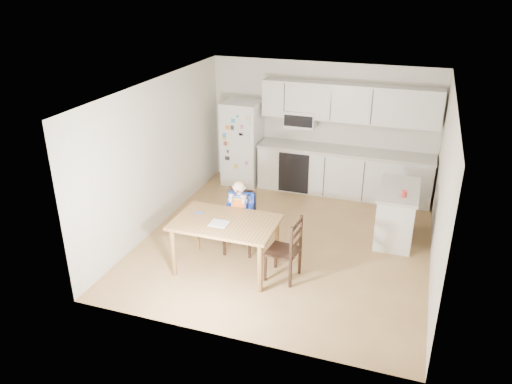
{
  "coord_description": "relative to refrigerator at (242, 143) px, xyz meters",
  "views": [
    {
      "loc": [
        1.83,
        -6.93,
        4.06
      ],
      "look_at": [
        -0.36,
        -0.49,
        1.03
      ],
      "focal_mm": 35.0,
      "sensor_mm": 36.0,
      "label": 1
    }
  ],
  "objects": [
    {
      "name": "kitchen_island",
      "position": [
        3.21,
        -1.46,
        -0.41
      ],
      "size": [
        0.63,
        1.2,
        0.88
      ],
      "color": "silver",
      "rests_on": "ground"
    },
    {
      "name": "dining_table",
      "position": [
        0.93,
        -3.24,
        -0.16
      ],
      "size": [
        1.48,
        0.95,
        0.79
      ],
      "color": "brown",
      "rests_on": "ground"
    },
    {
      "name": "refrigerator",
      "position": [
        0.0,
        0.0,
        0.0
      ],
      "size": [
        0.72,
        0.7,
        1.7
      ],
      "primitive_type": "cube",
      "color": "silver",
      "rests_on": "ground"
    },
    {
      "name": "chair_side",
      "position": [
        1.87,
        -3.2,
        -0.31
      ],
      "size": [
        0.46,
        0.46,
        0.95
      ],
      "rotation": [
        0.0,
        0.0,
        -1.68
      ],
      "color": "black",
      "rests_on": "ground"
    },
    {
      "name": "room",
      "position": [
        1.55,
        -1.67,
        0.4
      ],
      "size": [
        4.52,
        5.01,
        2.51
      ],
      "color": "#956740",
      "rests_on": "ground"
    },
    {
      "name": "red_cup",
      "position": [
        3.29,
        -1.76,
        0.08
      ],
      "size": [
        0.08,
        0.08,
        0.1
      ],
      "primitive_type": "cylinder",
      "color": "red",
      "rests_on": "kitchen_island"
    },
    {
      "name": "napkin",
      "position": [
        0.88,
        -3.34,
        -0.05
      ],
      "size": [
        0.26,
        0.22,
        0.01
      ],
      "primitive_type": "cube",
      "color": "#B1B2B6",
      "rests_on": "dining_table"
    },
    {
      "name": "toddler_spoon",
      "position": [
        0.45,
        -3.13,
        -0.05
      ],
      "size": [
        0.12,
        0.06,
        0.02
      ],
      "primitive_type": "cylinder",
      "rotation": [
        0.0,
        1.57,
        0.35
      ],
      "color": "blue",
      "rests_on": "dining_table"
    },
    {
      "name": "kitchen_run",
      "position": [
        2.05,
        0.09,
        0.03
      ],
      "size": [
        3.37,
        0.62,
        2.15
      ],
      "color": "silver",
      "rests_on": "ground"
    },
    {
      "name": "chair_booster",
      "position": [
        0.92,
        -2.62,
        -0.14
      ],
      "size": [
        0.49,
        0.49,
        1.18
      ],
      "rotation": [
        0.0,
        0.0,
        0.12
      ],
      "color": "black",
      "rests_on": "ground"
    }
  ]
}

